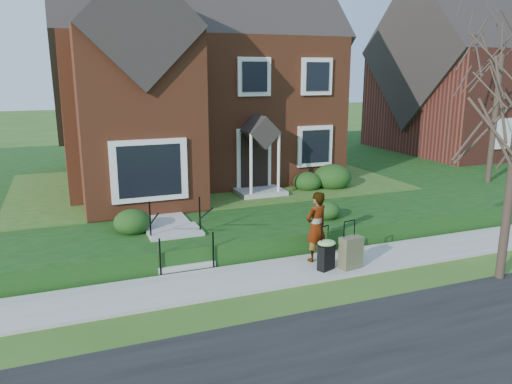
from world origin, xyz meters
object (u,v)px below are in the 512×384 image
front_steps (178,242)px  suitcase_black (326,253)px  woman (316,227)px  suitcase_olive (351,252)px

front_steps → suitcase_black: 3.81m
front_steps → woman: (3.20, -1.51, 0.50)m
suitcase_olive → woman: bearing=116.5°
suitcase_black → front_steps: bearing=124.3°
woman → suitcase_black: bearing=68.7°
suitcase_black → woman: bearing=63.9°
suitcase_black → suitcase_olive: size_ratio=0.92×
suitcase_black → suitcase_olive: bearing=-32.4°
suitcase_olive → suitcase_black: bearing=159.4°
front_steps → suitcase_olive: size_ratio=1.70×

